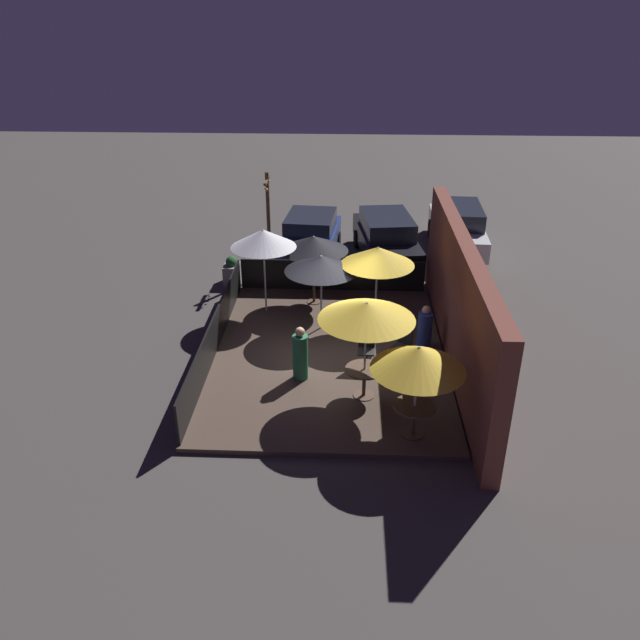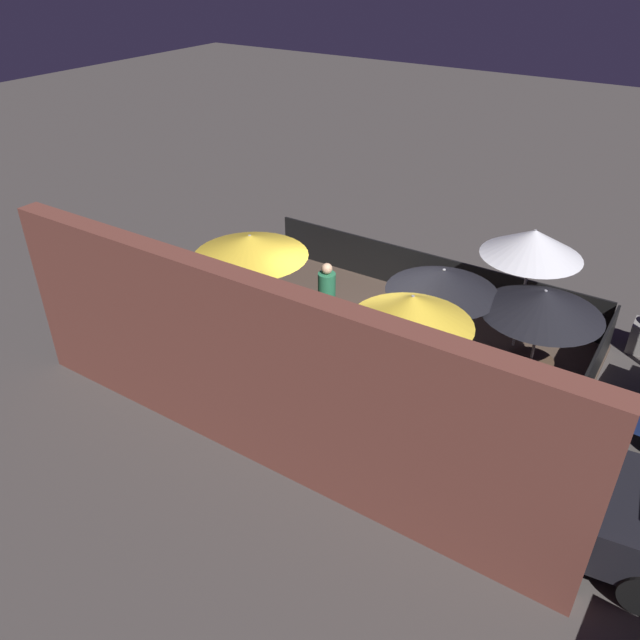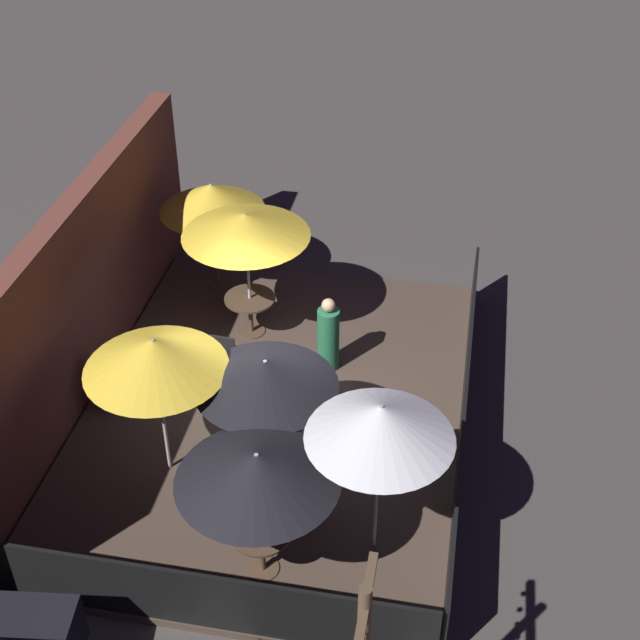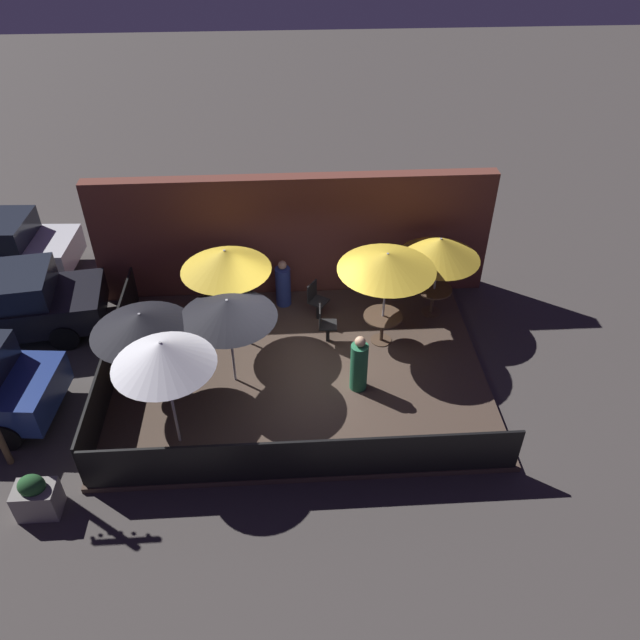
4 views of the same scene
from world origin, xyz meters
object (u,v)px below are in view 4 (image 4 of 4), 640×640
patio_umbrella_4 (162,354)px  dining_table_2 (383,321)px  patio_umbrella_2 (387,262)px  patron_1 (359,365)px  planter_box (36,497)px  dining_table_1 (152,372)px  patio_umbrella_0 (440,248)px  patio_umbrella_3 (227,309)px  patio_umbrella_5 (225,260)px  patio_chair_0 (316,299)px  patron_0 (283,285)px  patio_chair_1 (325,323)px  patio_umbrella_1 (141,323)px  dining_table_0 (433,293)px

patio_umbrella_4 → dining_table_2: (4.24, 2.72, -1.62)m
patio_umbrella_2 → patron_1: size_ratio=1.74×
planter_box → dining_table_1: bearing=59.7°
patio_umbrella_2 → patio_umbrella_0: bearing=35.9°
dining_table_1 → patio_umbrella_0: bearing=20.7°
patio_umbrella_3 → patio_umbrella_5: (-0.11, 1.46, 0.19)m
patio_umbrella_5 → patio_chair_0: (1.94, 0.59, -1.54)m
patio_umbrella_3 → patron_0: 3.15m
patio_chair_1 → planter_box: (-5.17, -4.15, -0.21)m
patio_chair_0 → patron_1: size_ratio=0.71×
patio_umbrella_1 → patron_1: (4.19, -0.09, -1.22)m
dining_table_0 → dining_table_2: bearing=-144.1°
patio_umbrella_0 → patio_umbrella_5: patio_umbrella_5 is taller
patio_umbrella_2 → patio_umbrella_5: patio_umbrella_2 is taller
patio_chair_1 → planter_box: patio_chair_1 is taller
patio_umbrella_0 → patron_1: patio_umbrella_0 is taller
patio_umbrella_3 → patio_chair_0: patio_umbrella_3 is taller
patio_chair_1 → patron_1: 1.66m
patron_1 → planter_box: patron_1 is taller
patio_umbrella_0 → patio_umbrella_1: size_ratio=1.00×
patio_umbrella_0 → patio_umbrella_2: size_ratio=0.88×
dining_table_0 → planter_box: size_ratio=0.94×
dining_table_0 → patio_chair_0: 2.78m
dining_table_1 → patron_0: 3.98m
patio_umbrella_0 → patio_umbrella_4: bearing=-146.5°
patio_umbrella_4 → patio_umbrella_3: bearing=58.9°
dining_table_2 → patio_umbrella_3: bearing=-161.4°
patio_umbrella_1 → planter_box: size_ratio=2.26×
patio_umbrella_1 → patio_chair_1: bearing=22.0°
patio_umbrella_0 → patio_umbrella_3: size_ratio=0.98×
patio_umbrella_5 → patio_chair_0: size_ratio=2.42×
patio_chair_1 → patron_0: (-0.91, 1.48, 0.05)m
patio_umbrella_5 → patio_chair_1: size_ratio=2.53×
patio_umbrella_0 → patio_chair_0: 3.06m
patio_chair_0 → planter_box: size_ratio=1.06×
dining_table_2 → patron_1: patron_1 is taller
patio_umbrella_3 → patio_chair_1: 2.68m
patio_umbrella_2 → patio_umbrella_1: bearing=-164.2°
patio_umbrella_5 → dining_table_0: bearing=7.5°
patio_chair_1 → patron_0: 1.74m
patio_umbrella_0 → patio_umbrella_1: 6.66m
patio_umbrella_4 → planter_box: bearing=-148.5°
patio_umbrella_1 → patio_umbrella_4: size_ratio=0.84×
patio_umbrella_2 → dining_table_0: patio_umbrella_2 is taller
patio_umbrella_3 → patio_umbrella_5: patio_umbrella_5 is taller
patio_umbrella_2 → patio_umbrella_3: patio_umbrella_2 is taller
patio_umbrella_4 → dining_table_1: size_ratio=3.22×
patio_umbrella_2 → patron_1: bearing=-115.2°
patio_umbrella_3 → dining_table_0: size_ratio=2.46×
patio_chair_0 → dining_table_1: bearing=-112.4°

